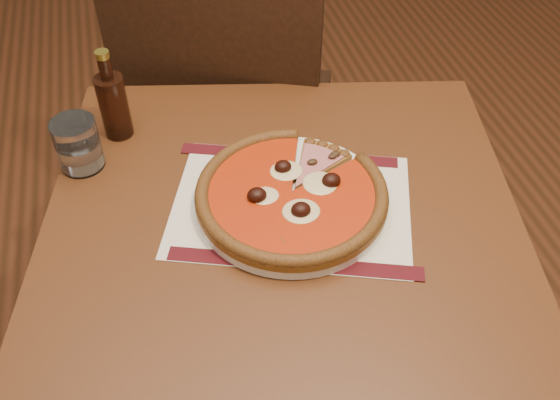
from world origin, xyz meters
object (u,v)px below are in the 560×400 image
object	(u,v)px
table	(283,260)
pizza	(292,193)
water_glass	(78,144)
chair_far	(230,112)
plate	(291,201)
bottle	(113,103)

from	to	relation	value
table	pizza	xyz separation A→B (m)	(0.02, 0.03, 0.13)
pizza	water_glass	distance (m)	0.39
chair_far	plate	size ratio (longest dim) A/B	3.02
pizza	water_glass	size ratio (longest dim) A/B	3.37
plate	bottle	xyz separation A→B (m)	(-0.27, 0.27, 0.06)
plate	water_glass	bearing A→B (deg)	150.19
pizza	bottle	xyz separation A→B (m)	(-0.27, 0.27, 0.04)
water_glass	bottle	bearing A→B (deg)	47.29
bottle	table	bearing A→B (deg)	-50.85
pizza	water_glass	xyz separation A→B (m)	(-0.34, 0.20, 0.02)
plate	pizza	xyz separation A→B (m)	(0.00, 0.00, 0.02)
chair_far	water_glass	xyz separation A→B (m)	(-0.33, -0.35, 0.24)
table	pizza	bearing A→B (deg)	53.83
chair_far	pizza	bearing A→B (deg)	114.14
pizza	bottle	size ratio (longest dim) A/B	1.80
plate	bottle	size ratio (longest dim) A/B	1.79
chair_far	pizza	xyz separation A→B (m)	(0.01, -0.54, 0.22)
pizza	chair_far	bearing A→B (deg)	91.34
table	bottle	world-z (taller)	bottle
water_glass	chair_far	bearing A→B (deg)	46.51
water_glass	table	bearing A→B (deg)	-35.45
plate	water_glass	world-z (taller)	water_glass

